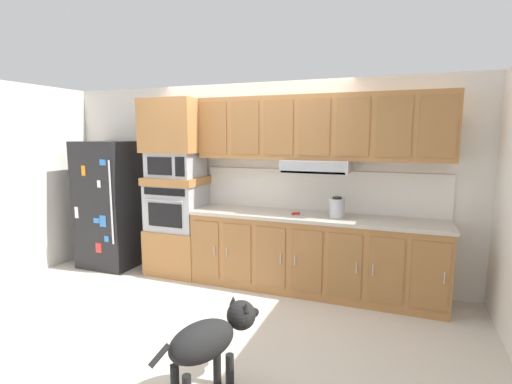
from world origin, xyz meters
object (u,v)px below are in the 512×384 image
object	(u,v)px
built_in_oven	(177,207)
screwdriver	(296,213)
refrigerator	(111,204)
microwave	(176,165)
electric_kettle	(337,208)
dog	(211,338)

from	to	relation	value
built_in_oven	screwdriver	xyz separation A→B (m)	(1.64, -0.04, 0.03)
refrigerator	microwave	world-z (taller)	refrigerator
screwdriver	electric_kettle	world-z (taller)	electric_kettle
microwave	screwdriver	distance (m)	1.73
refrigerator	microwave	size ratio (longest dim) A/B	2.73
microwave	screwdriver	bearing A→B (deg)	-1.25
microwave	electric_kettle	size ratio (longest dim) A/B	2.68
built_in_oven	microwave	xyz separation A→B (m)	(0.00, -0.00, 0.56)
screwdriver	electric_kettle	distance (m)	0.48
built_in_oven	microwave	size ratio (longest dim) A/B	1.09
screwdriver	dog	distance (m)	2.13
microwave	screwdriver	xyz separation A→B (m)	(1.64, -0.04, -0.53)
built_in_oven	dog	distance (m)	2.68
electric_kettle	screwdriver	bearing A→B (deg)	178.61
dog	built_in_oven	bearing A→B (deg)	63.84
microwave	dog	distance (m)	2.83
refrigerator	microwave	distance (m)	1.20
refrigerator	screwdriver	distance (m)	2.69
refrigerator	built_in_oven	world-z (taller)	refrigerator
electric_kettle	dog	distance (m)	2.21
refrigerator	screwdriver	world-z (taller)	refrigerator
electric_kettle	built_in_oven	bearing A→B (deg)	178.72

